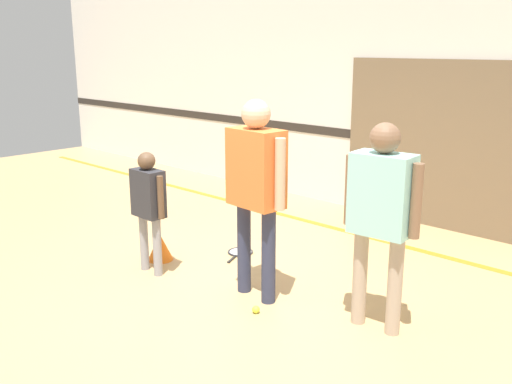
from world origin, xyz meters
TOP-DOWN VIEW (x-y plane):
  - ground_plane at (0.00, 0.00)m, footprint 16.00×16.00m
  - wall_back at (0.00, 3.11)m, footprint 16.00×0.07m
  - wall_panel at (0.48, 3.05)m, footprint 2.61×0.05m
  - floor_stripe at (0.00, 2.13)m, footprint 14.40×0.10m
  - person_instructor at (0.23, 0.04)m, footprint 0.67×0.31m
  - person_student_left at (-0.91, -0.27)m, footprint 0.46×0.19m
  - person_student_right at (1.33, 0.26)m, footprint 0.62×0.29m
  - racket_spare_on_floor at (-0.64, 0.71)m, footprint 0.36×0.50m
  - tennis_ball_near_instructor at (0.47, -0.21)m, footprint 0.07×0.07m
  - tennis_ball_by_spare_racket at (-0.55, 0.64)m, footprint 0.07×0.07m
  - training_cone at (-1.12, 0.00)m, footprint 0.27×0.27m

SIDE VIEW (x-z plane):
  - ground_plane at x=0.00m, z-range 0.00..0.00m
  - floor_stripe at x=0.00m, z-range 0.00..0.01m
  - racket_spare_on_floor at x=-0.64m, z-range -0.01..0.03m
  - tennis_ball_near_instructor at x=0.47m, z-range 0.00..0.07m
  - tennis_ball_by_spare_racket at x=-0.55m, z-range 0.00..0.07m
  - training_cone at x=-1.12m, z-range 0.00..0.29m
  - person_student_left at x=-0.91m, z-range 0.14..1.36m
  - person_student_right at x=1.33m, z-range 0.20..1.85m
  - wall_panel at x=0.48m, z-range 0.00..2.04m
  - person_instructor at x=0.23m, z-range 0.21..1.97m
  - wall_back at x=0.00m, z-range 0.00..3.20m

